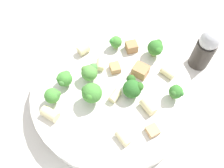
# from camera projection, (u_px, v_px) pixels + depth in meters

# --- Properties ---
(ground_plane) EXTENTS (2.00, 2.00, 0.00)m
(ground_plane) POSITION_uv_depth(u_px,v_px,m) (112.00, 98.00, 0.41)
(ground_plane) COLOR beige
(pasta_bowl) EXTENTS (0.28, 0.28, 0.04)m
(pasta_bowl) POSITION_uv_depth(u_px,v_px,m) (112.00, 92.00, 0.39)
(pasta_bowl) COLOR silver
(pasta_bowl) RESTS_ON ground_plane
(broccoli_floret_0) EXTENTS (0.02, 0.02, 0.03)m
(broccoli_floret_0) POSITION_uv_depth(u_px,v_px,m) (176.00, 92.00, 0.35)
(broccoli_floret_0) COLOR #93B766
(broccoli_floret_0) RESTS_ON pasta_bowl
(broccoli_floret_1) EXTENTS (0.03, 0.03, 0.04)m
(broccoli_floret_1) POSITION_uv_depth(u_px,v_px,m) (91.00, 93.00, 0.34)
(broccoli_floret_1) COLOR #93B766
(broccoli_floret_1) RESTS_ON pasta_bowl
(broccoli_floret_2) EXTENTS (0.02, 0.02, 0.03)m
(broccoli_floret_2) POSITION_uv_depth(u_px,v_px,m) (116.00, 42.00, 0.41)
(broccoli_floret_2) COLOR #84AD60
(broccoli_floret_2) RESTS_ON pasta_bowl
(broccoli_floret_3) EXTENTS (0.03, 0.03, 0.03)m
(broccoli_floret_3) POSITION_uv_depth(u_px,v_px,m) (156.00, 48.00, 0.40)
(broccoli_floret_3) COLOR #93B766
(broccoli_floret_3) RESTS_ON pasta_bowl
(broccoli_floret_4) EXTENTS (0.03, 0.03, 0.03)m
(broccoli_floret_4) POSITION_uv_depth(u_px,v_px,m) (90.00, 71.00, 0.37)
(broccoli_floret_4) COLOR #93B766
(broccoli_floret_4) RESTS_ON pasta_bowl
(broccoli_floret_5) EXTENTS (0.03, 0.03, 0.03)m
(broccoli_floret_5) POSITION_uv_depth(u_px,v_px,m) (133.00, 86.00, 0.36)
(broccoli_floret_5) COLOR #9EC175
(broccoli_floret_5) RESTS_ON pasta_bowl
(broccoli_floret_6) EXTENTS (0.02, 0.02, 0.03)m
(broccoli_floret_6) POSITION_uv_depth(u_px,v_px,m) (53.00, 96.00, 0.35)
(broccoli_floret_6) COLOR #9EC175
(broccoli_floret_6) RESTS_ON pasta_bowl
(broccoli_floret_7) EXTENTS (0.03, 0.03, 0.03)m
(broccoli_floret_7) POSITION_uv_depth(u_px,v_px,m) (64.00, 79.00, 0.36)
(broccoli_floret_7) COLOR #84AD60
(broccoli_floret_7) RESTS_ON pasta_bowl
(rigatoni_0) EXTENTS (0.03, 0.02, 0.01)m
(rigatoni_0) POSITION_uv_depth(u_px,v_px,m) (101.00, 64.00, 0.39)
(rigatoni_0) COLOR beige
(rigatoni_0) RESTS_ON pasta_bowl
(rigatoni_1) EXTENTS (0.02, 0.03, 0.02)m
(rigatoni_1) POSITION_uv_depth(u_px,v_px,m) (50.00, 114.00, 0.34)
(rigatoni_1) COLOR beige
(rigatoni_1) RESTS_ON pasta_bowl
(rigatoni_2) EXTENTS (0.02, 0.02, 0.01)m
(rigatoni_2) POSITION_uv_depth(u_px,v_px,m) (115.00, 96.00, 0.36)
(rigatoni_2) COLOR beige
(rigatoni_2) RESTS_ON pasta_bowl
(rigatoni_3) EXTENTS (0.02, 0.03, 0.01)m
(rigatoni_3) POSITION_uv_depth(u_px,v_px,m) (123.00, 138.00, 0.32)
(rigatoni_3) COLOR beige
(rigatoni_3) RESTS_ON pasta_bowl
(rigatoni_4) EXTENTS (0.03, 0.03, 0.02)m
(rigatoni_4) POSITION_uv_depth(u_px,v_px,m) (148.00, 106.00, 0.35)
(rigatoni_4) COLOR beige
(rigatoni_4) RESTS_ON pasta_bowl
(rigatoni_5) EXTENTS (0.03, 0.02, 0.02)m
(rigatoni_5) POSITION_uv_depth(u_px,v_px,m) (83.00, 49.00, 0.41)
(rigatoni_5) COLOR beige
(rigatoni_5) RESTS_ON pasta_bowl
(rigatoni_6) EXTENTS (0.02, 0.03, 0.01)m
(rigatoni_6) POSITION_uv_depth(u_px,v_px,m) (167.00, 73.00, 0.38)
(rigatoni_6) COLOR beige
(rigatoni_6) RESTS_ON pasta_bowl
(chicken_chunk_0) EXTENTS (0.03, 0.03, 0.02)m
(chicken_chunk_0) POSITION_uv_depth(u_px,v_px,m) (141.00, 71.00, 0.38)
(chicken_chunk_0) COLOR #A87A4C
(chicken_chunk_0) RESTS_ON pasta_bowl
(chicken_chunk_1) EXTENTS (0.03, 0.03, 0.02)m
(chicken_chunk_1) POSITION_uv_depth(u_px,v_px,m) (133.00, 47.00, 0.41)
(chicken_chunk_1) COLOR #A87A4C
(chicken_chunk_1) RESTS_ON pasta_bowl
(chicken_chunk_2) EXTENTS (0.03, 0.03, 0.01)m
(chicken_chunk_2) POSITION_uv_depth(u_px,v_px,m) (115.00, 68.00, 0.39)
(chicken_chunk_2) COLOR tan
(chicken_chunk_2) RESTS_ON pasta_bowl
(chicken_chunk_3) EXTENTS (0.02, 0.02, 0.01)m
(chicken_chunk_3) POSITION_uv_depth(u_px,v_px,m) (153.00, 131.00, 0.33)
(chicken_chunk_3) COLOR tan
(chicken_chunk_3) RESTS_ON pasta_bowl
(pepper_shaker) EXTENTS (0.04, 0.04, 0.09)m
(pepper_shaker) POSITION_uv_depth(u_px,v_px,m) (205.00, 49.00, 0.42)
(pepper_shaker) COLOR #332D28
(pepper_shaker) RESTS_ON ground_plane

